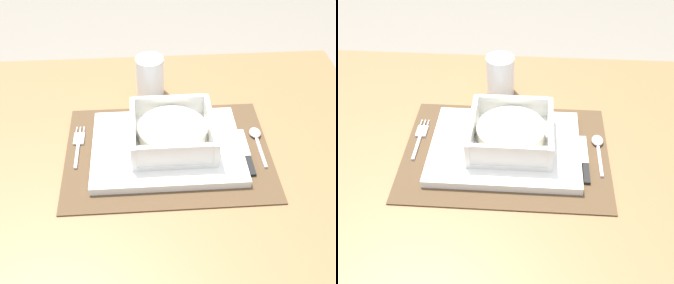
% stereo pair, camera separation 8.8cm
% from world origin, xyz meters
% --- Properties ---
extents(dining_table, '(0.95, 0.74, 0.74)m').
position_xyz_m(dining_table, '(0.00, 0.00, 0.63)').
color(dining_table, brown).
rests_on(dining_table, ground).
extents(placemat, '(0.42, 0.30, 0.00)m').
position_xyz_m(placemat, '(0.02, -0.01, 0.74)').
color(placemat, '#4C3823').
rests_on(placemat, dining_table).
extents(serving_plate, '(0.30, 0.23, 0.02)m').
position_xyz_m(serving_plate, '(0.01, -0.01, 0.75)').
color(serving_plate, white).
rests_on(serving_plate, placemat).
extents(porridge_bowl, '(0.17, 0.17, 0.06)m').
position_xyz_m(porridge_bowl, '(0.03, 0.00, 0.78)').
color(porridge_bowl, white).
rests_on(porridge_bowl, serving_plate).
extents(fork, '(0.02, 0.13, 0.00)m').
position_xyz_m(fork, '(-0.17, 0.02, 0.75)').
color(fork, silver).
rests_on(fork, placemat).
extents(spoon, '(0.02, 0.12, 0.01)m').
position_xyz_m(spoon, '(0.20, 0.01, 0.75)').
color(spoon, silver).
rests_on(spoon, placemat).
extents(butter_knife, '(0.01, 0.13, 0.01)m').
position_xyz_m(butter_knife, '(0.17, -0.04, 0.75)').
color(butter_knife, black).
rests_on(butter_knife, placemat).
extents(bread_knife, '(0.01, 0.14, 0.01)m').
position_xyz_m(bread_knife, '(0.15, -0.04, 0.75)').
color(bread_knife, '#59331E').
rests_on(bread_knife, placemat).
extents(drinking_glass, '(0.07, 0.07, 0.09)m').
position_xyz_m(drinking_glass, '(-0.01, 0.20, 0.79)').
color(drinking_glass, white).
rests_on(drinking_glass, dining_table).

